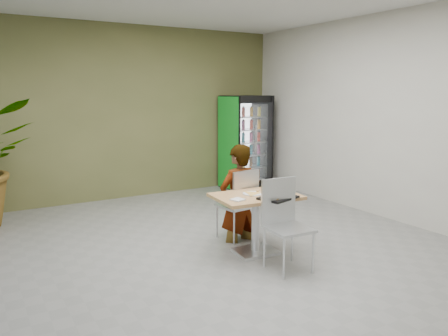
{
  "coord_description": "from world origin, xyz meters",
  "views": [
    {
      "loc": [
        -2.66,
        -4.42,
        2.01
      ],
      "look_at": [
        0.22,
        0.45,
        1.0
      ],
      "focal_mm": 35.0,
      "sensor_mm": 36.0,
      "label": 1
    }
  ],
  "objects_px": {
    "dining_table": "(256,212)",
    "cafeteria_tray": "(278,198)",
    "beverage_fridge": "(246,142)",
    "seated_woman": "(238,203)",
    "chair_near": "(283,217)",
    "chair_far": "(241,199)",
    "soda_cup": "(276,186)"
  },
  "relations": [
    {
      "from": "seated_woman",
      "to": "cafeteria_tray",
      "type": "distance_m",
      "value": 0.88
    },
    {
      "from": "seated_woman",
      "to": "soda_cup",
      "type": "distance_m",
      "value": 0.69
    },
    {
      "from": "dining_table",
      "to": "cafeteria_tray",
      "type": "bearing_deg",
      "value": -69.27
    },
    {
      "from": "cafeteria_tray",
      "to": "beverage_fridge",
      "type": "height_order",
      "value": "beverage_fridge"
    },
    {
      "from": "chair_far",
      "to": "beverage_fridge",
      "type": "xyz_separation_m",
      "value": [
        1.88,
        2.74,
        0.38
      ]
    },
    {
      "from": "chair_far",
      "to": "cafeteria_tray",
      "type": "height_order",
      "value": "chair_far"
    },
    {
      "from": "cafeteria_tray",
      "to": "seated_woman",
      "type": "bearing_deg",
      "value": 91.85
    },
    {
      "from": "chair_far",
      "to": "beverage_fridge",
      "type": "relative_size",
      "value": 0.51
    },
    {
      "from": "chair_far",
      "to": "chair_near",
      "type": "xyz_separation_m",
      "value": [
        -0.08,
        -1.01,
        0.03
      ]
    },
    {
      "from": "seated_woman",
      "to": "beverage_fridge",
      "type": "relative_size",
      "value": 0.84
    },
    {
      "from": "dining_table",
      "to": "chair_far",
      "type": "xyz_separation_m",
      "value": [
        0.1,
        0.49,
        0.04
      ]
    },
    {
      "from": "dining_table",
      "to": "chair_far",
      "type": "relative_size",
      "value": 1.09
    },
    {
      "from": "soda_cup",
      "to": "cafeteria_tray",
      "type": "relative_size",
      "value": 0.4
    },
    {
      "from": "cafeteria_tray",
      "to": "beverage_fridge",
      "type": "distance_m",
      "value": 4.0
    },
    {
      "from": "cafeteria_tray",
      "to": "soda_cup",
      "type": "bearing_deg",
      "value": 57.26
    },
    {
      "from": "beverage_fridge",
      "to": "cafeteria_tray",
      "type": "bearing_deg",
      "value": -124.9
    },
    {
      "from": "seated_woman",
      "to": "cafeteria_tray",
      "type": "xyz_separation_m",
      "value": [
        0.03,
        -0.84,
        0.26
      ]
    },
    {
      "from": "chair_far",
      "to": "seated_woman",
      "type": "bearing_deg",
      "value": -82.62
    },
    {
      "from": "dining_table",
      "to": "beverage_fridge",
      "type": "bearing_deg",
      "value": 58.49
    },
    {
      "from": "chair_far",
      "to": "chair_near",
      "type": "bearing_deg",
      "value": 77.8
    },
    {
      "from": "seated_woman",
      "to": "chair_near",
      "type": "bearing_deg",
      "value": 78.77
    },
    {
      "from": "beverage_fridge",
      "to": "dining_table",
      "type": "bearing_deg",
      "value": -128.48
    },
    {
      "from": "seated_woman",
      "to": "soda_cup",
      "type": "height_order",
      "value": "seated_woman"
    },
    {
      "from": "dining_table",
      "to": "seated_woman",
      "type": "xyz_separation_m",
      "value": [
        0.08,
        0.54,
        -0.03
      ]
    },
    {
      "from": "dining_table",
      "to": "seated_woman",
      "type": "relative_size",
      "value": 0.66
    },
    {
      "from": "dining_table",
      "to": "chair_near",
      "type": "height_order",
      "value": "chair_near"
    },
    {
      "from": "chair_near",
      "to": "cafeteria_tray",
      "type": "xyz_separation_m",
      "value": [
        0.09,
        0.22,
        0.16
      ]
    },
    {
      "from": "chair_near",
      "to": "beverage_fridge",
      "type": "bearing_deg",
      "value": 65.94
    },
    {
      "from": "dining_table",
      "to": "soda_cup",
      "type": "xyz_separation_m",
      "value": [
        0.29,
        -0.02,
        0.3
      ]
    },
    {
      "from": "seated_woman",
      "to": "soda_cup",
      "type": "xyz_separation_m",
      "value": [
        0.2,
        -0.57,
        0.33
      ]
    },
    {
      "from": "seated_woman",
      "to": "beverage_fridge",
      "type": "bearing_deg",
      "value": -133.14
    },
    {
      "from": "chair_near",
      "to": "soda_cup",
      "type": "height_order",
      "value": "chair_near"
    }
  ]
}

